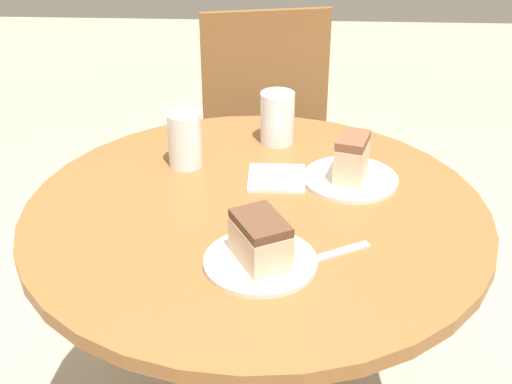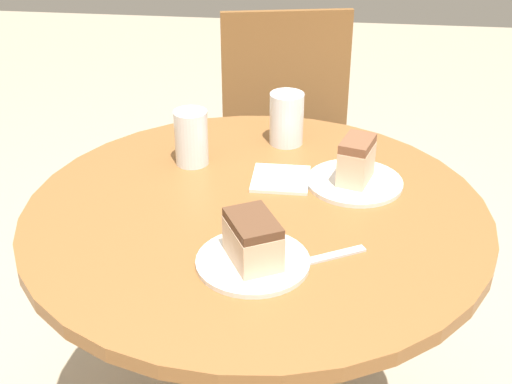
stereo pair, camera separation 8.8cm
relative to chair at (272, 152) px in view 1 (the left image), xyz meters
name	(u,v)px [view 1 (the left image)]	position (x,y,z in m)	size (l,w,h in m)	color
table	(256,283)	(-0.01, -0.82, 0.08)	(0.97, 0.97, 0.75)	brown
chair	(272,152)	(0.00, 0.00, 0.00)	(0.52, 0.52, 0.91)	brown
plate_near	(260,262)	(0.00, -1.01, 0.28)	(0.21, 0.21, 0.01)	silver
plate_far	(350,179)	(0.19, -0.69, 0.28)	(0.21, 0.21, 0.01)	silver
cake_slice_near	(260,240)	(0.00, -1.01, 0.33)	(0.12, 0.14, 0.09)	beige
cake_slice_far	(352,157)	(0.19, -0.69, 0.33)	(0.09, 0.11, 0.10)	beige
glass_lemonade	(277,120)	(0.02, -0.49, 0.33)	(0.08, 0.08, 0.13)	beige
glass_water	(185,143)	(-0.18, -0.63, 0.33)	(0.08, 0.08, 0.13)	silver
napkin_stack	(277,178)	(0.03, -0.69, 0.28)	(0.13, 0.13, 0.01)	silver
fork	(329,255)	(0.13, -0.98, 0.28)	(0.16, 0.10, 0.00)	silver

